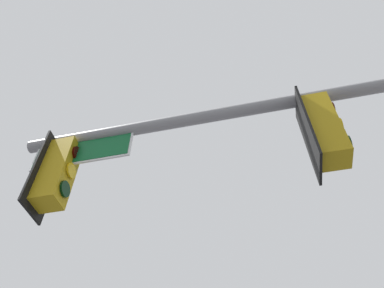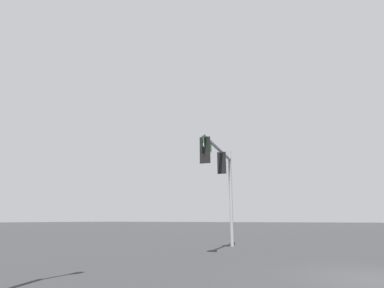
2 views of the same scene
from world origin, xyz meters
name	(u,v)px [view 2 (image 2 of 2)]	position (x,y,z in m)	size (l,w,h in m)	color
ground_plane	(382,280)	(0.00, 0.00, 0.00)	(400.00, 400.00, 0.00)	#2D2D30
signal_pole_near	(221,169)	(-5.63, -6.96, 4.46)	(6.42, 1.31, 6.12)	gray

